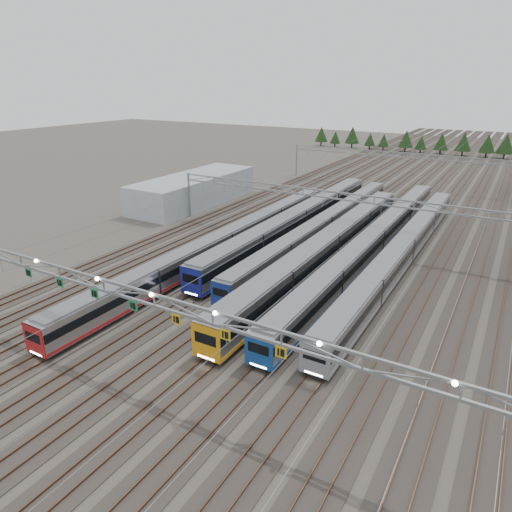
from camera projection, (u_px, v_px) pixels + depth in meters
The scene contains 13 objects.
ground at pixel (161, 378), 38.32m from camera, with size 400.00×400.00×0.00m, color #47423A.
track_bed at pixel (418, 170), 118.40m from camera, with size 54.00×260.00×5.42m.
train_a at pixel (224, 243), 64.13m from camera, with size 2.67×60.09×3.47m.
train_b at pixel (298, 220), 73.72m from camera, with size 2.98×56.30×3.89m.
train_c at pixel (324, 226), 71.85m from camera, with size 2.59×58.01×3.37m.
train_d at pixel (328, 247), 61.85m from camera, with size 3.04×56.38×3.96m.
train_e at pixel (374, 241), 64.91m from camera, with size 2.74×66.43×3.56m.
train_f at pixel (403, 250), 61.37m from camera, with size 2.76×60.24×3.59m.
gantry_near at pixel (153, 303), 35.69m from camera, with size 56.36×0.61×8.08m.
gantry_mid at pixel (337, 202), 68.26m from camera, with size 56.36×0.36×8.00m.
gantry_far at pixel (407, 159), 104.54m from camera, with size 56.36×0.36×8.00m.
west_shed at pixel (194, 189), 91.93m from camera, with size 10.00×30.00×5.52m, color #95A5B2.
treeline at pixel (443, 142), 150.89m from camera, with size 93.80×5.60×7.02m.
Camera 1 is at (23.00, -23.67, 23.41)m, focal length 32.00 mm.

